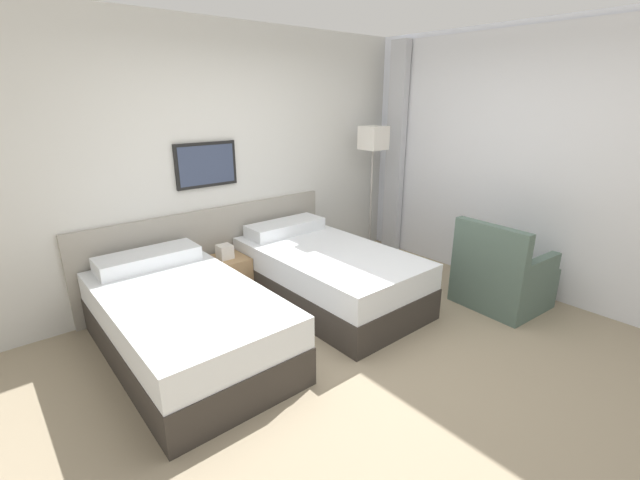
# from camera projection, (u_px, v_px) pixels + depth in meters

# --- Properties ---
(ground_plane) EXTENTS (16.00, 16.00, 0.00)m
(ground_plane) POSITION_uv_depth(u_px,v_px,m) (365.00, 358.00, 3.43)
(ground_plane) COLOR gray
(wall_headboard) EXTENTS (10.00, 0.10, 2.70)m
(wall_headboard) POSITION_uv_depth(u_px,v_px,m) (230.00, 166.00, 4.46)
(wall_headboard) COLOR silver
(wall_headboard) RESTS_ON ground_plane
(wall_window) EXTENTS (0.21, 4.48, 2.70)m
(wall_window) POSITION_uv_depth(u_px,v_px,m) (540.00, 165.00, 4.28)
(wall_window) COLOR white
(wall_window) RESTS_ON ground_plane
(bed_near_door) EXTENTS (1.09, 1.93, 0.68)m
(bed_near_door) POSITION_uv_depth(u_px,v_px,m) (185.00, 322.00, 3.41)
(bed_near_door) COLOR #332D28
(bed_near_door) RESTS_ON ground_plane
(bed_near_window) EXTENTS (1.09, 1.93, 0.68)m
(bed_near_window) POSITION_uv_depth(u_px,v_px,m) (327.00, 274.00, 4.33)
(bed_near_window) COLOR #332D28
(bed_near_window) RESTS_ON ground_plane
(nightstand) EXTENTS (0.41, 0.39, 0.57)m
(nightstand) POSITION_uv_depth(u_px,v_px,m) (227.00, 277.00, 4.41)
(nightstand) COLOR #9E7A51
(nightstand) RESTS_ON ground_plane
(floor_lamp) EXTENTS (0.27, 0.27, 1.66)m
(floor_lamp) POSITION_uv_depth(u_px,v_px,m) (373.00, 146.00, 5.14)
(floor_lamp) COLOR #9E9993
(floor_lamp) RESTS_ON ground_plane
(armchair) EXTENTS (0.76, 0.79, 0.88)m
(armchair) POSITION_uv_depth(u_px,v_px,m) (501.00, 278.00, 4.23)
(armchair) COLOR #4C6056
(armchair) RESTS_ON ground_plane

